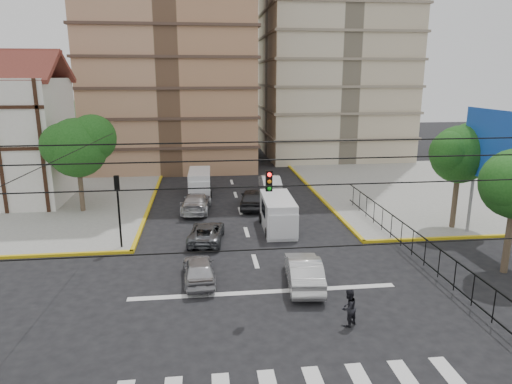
{
  "coord_description": "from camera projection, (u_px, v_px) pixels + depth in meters",
  "views": [
    {
      "loc": [
        -2.79,
        -18.8,
        10.14
      ],
      "look_at": [
        0.06,
        5.16,
        4.0
      ],
      "focal_mm": 32.0,
      "sensor_mm": 36.0,
      "label": 1
    }
  ],
  "objects": [
    {
      "name": "traffic_light_nw",
      "position": [
        118.0,
        200.0,
        26.76
      ],
      "size": [
        0.28,
        0.22,
        4.4
      ],
      "color": "black",
      "rests_on": "ground"
    },
    {
      "name": "ground",
      "position": [
        268.0,
        304.0,
        20.91
      ],
      "size": [
        160.0,
        160.0,
        0.0
      ],
      "primitive_type": "plane",
      "color": "black",
      "rests_on": "ground"
    },
    {
      "name": "tree_tudor",
      "position": [
        78.0,
        145.0,
        33.68
      ],
      "size": [
        5.39,
        4.4,
        7.43
      ],
      "color": "#473828",
      "rests_on": "ground"
    },
    {
      "name": "tree_park_c",
      "position": [
        461.0,
        152.0,
        29.88
      ],
      "size": [
        4.65,
        3.8,
        7.25
      ],
      "color": "#473828",
      "rests_on": "ground"
    },
    {
      "name": "traffic_light_hanging",
      "position": [
        277.0,
        190.0,
        17.5
      ],
      "size": [
        18.0,
        9.12,
        0.92
      ],
      "color": "black",
      "rests_on": "ground"
    },
    {
      "name": "car_white_front_right",
      "position": [
        304.0,
        271.0,
        22.62
      ],
      "size": [
        2.06,
        4.74,
        1.52
      ],
      "primitive_type": "imported",
      "rotation": [
        0.0,
        0.0,
        3.04
      ],
      "color": "silver",
      "rests_on": "ground"
    },
    {
      "name": "car_silver_rear_left",
      "position": [
        196.0,
        202.0,
        35.02
      ],
      "size": [
        2.53,
        5.2,
        1.46
      ],
      "primitive_type": "imported",
      "rotation": [
        0.0,
        0.0,
        3.04
      ],
      "color": "#BABBC0",
      "rests_on": "ground"
    },
    {
      "name": "stop_line",
      "position": [
        264.0,
        292.0,
        22.06
      ],
      "size": [
        13.0,
        0.4,
        0.01
      ],
      "primitive_type": "cube",
      "color": "silver",
      "rests_on": "ground"
    },
    {
      "name": "park_fence",
      "position": [
        411.0,
        257.0,
        26.27
      ],
      "size": [
        0.1,
        22.5,
        1.66
      ],
      "primitive_type": null,
      "color": "black",
      "rests_on": "ground"
    },
    {
      "name": "car_darkgrey_mid_right",
      "position": [
        252.0,
        198.0,
        35.98
      ],
      "size": [
        2.44,
        4.73,
        1.54
      ],
      "primitive_type": "imported",
      "rotation": [
        0.0,
        0.0,
        3.0
      ],
      "color": "#29292C",
      "rests_on": "ground"
    },
    {
      "name": "van_right_lane",
      "position": [
        278.0,
        215.0,
        30.58
      ],
      "size": [
        2.11,
        5.04,
        2.25
      ],
      "rotation": [
        0.0,
        0.0,
        -0.03
      ],
      "color": "silver",
      "rests_on": "ground"
    },
    {
      "name": "car_silver_front_left",
      "position": [
        199.0,
        269.0,
        23.06
      ],
      "size": [
        1.81,
        4.02,
        1.34
      ],
      "primitive_type": "imported",
      "rotation": [
        0.0,
        0.0,
        3.2
      ],
      "color": "#A4A4A8",
      "rests_on": "ground"
    },
    {
      "name": "van_left_lane",
      "position": [
        200.0,
        184.0,
        39.84
      ],
      "size": [
        2.0,
        4.73,
        2.12
      ],
      "rotation": [
        0.0,
        0.0,
        -0.02
      ],
      "color": "silver",
      "rests_on": "ground"
    },
    {
      "name": "car_grey_mid_left",
      "position": [
        206.0,
        232.0,
        28.67
      ],
      "size": [
        2.55,
        4.59,
        1.22
      ],
      "primitive_type": "imported",
      "rotation": [
        0.0,
        0.0,
        3.01
      ],
      "color": "#54575B",
      "rests_on": "ground"
    },
    {
      "name": "tudor_building",
      "position": [
        0.0,
        139.0,
        36.69
      ],
      "size": [
        10.8,
        8.05,
        12.23
      ],
      "color": "silver",
      "rests_on": "ground"
    },
    {
      "name": "sidewalk_ne",
      "position": [
        450.0,
        188.0,
        42.42
      ],
      "size": [
        26.0,
        26.0,
        0.15
      ],
      "primitive_type": "cube",
      "color": "gray",
      "rests_on": "ground"
    },
    {
      "name": "billboard",
      "position": [
        497.0,
        149.0,
        26.86
      ],
      "size": [
        0.36,
        6.2,
        8.1
      ],
      "color": "slate",
      "rests_on": "ground"
    },
    {
      "name": "pedestrian_crosswalk",
      "position": [
        348.0,
        308.0,
        18.92
      ],
      "size": [
        1.0,
        0.96,
        1.62
      ],
      "primitive_type": "imported",
      "rotation": [
        0.0,
        0.0,
        3.75
      ],
      "color": "black",
      "rests_on": "ground"
    },
    {
      "name": "car_white_rear_right",
      "position": [
        270.0,
        183.0,
        41.14
      ],
      "size": [
        1.68,
        4.71,
        1.55
      ],
      "primitive_type": "imported",
      "rotation": [
        0.0,
        0.0,
        3.13
      ],
      "color": "white",
      "rests_on": "ground"
    }
  ]
}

